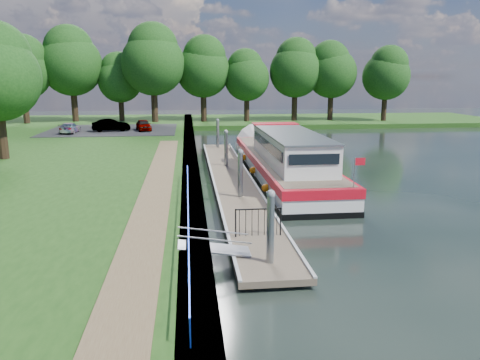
{
  "coord_description": "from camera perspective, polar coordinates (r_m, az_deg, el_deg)",
  "views": [
    {
      "loc": [
        -2.7,
        -15.3,
        6.61
      ],
      "look_at": [
        -0.07,
        8.07,
        1.4
      ],
      "focal_mm": 35.0,
      "sensor_mm": 36.0,
      "label": 1
    }
  ],
  "objects": [
    {
      "name": "blue_fence",
      "position": [
        19.05,
        -6.34,
        -3.73
      ],
      "size": [
        0.04,
        18.04,
        0.72
      ],
      "color": "#0C2DBF",
      "rests_on": "riverbank"
    },
    {
      "name": "far_bank",
      "position": [
        69.17,
        5.91,
        7.19
      ],
      "size": [
        60.0,
        18.0,
        0.6
      ],
      "primitive_type": "cube",
      "color": "#1B3F12",
      "rests_on": "ground"
    },
    {
      "name": "ground",
      "position": [
        16.88,
        3.35,
        -10.58
      ],
      "size": [
        160.0,
        160.0,
        0.0
      ],
      "primitive_type": "plane",
      "color": "black",
      "rests_on": "ground"
    },
    {
      "name": "horizon_trees",
      "position": [
        64.0,
        -5.62,
        13.63
      ],
      "size": [
        54.38,
        10.03,
        12.87
      ],
      "color": "#332316",
      "rests_on": "ground"
    },
    {
      "name": "car_c",
      "position": [
        52.32,
        -20.05,
        6.0
      ],
      "size": [
        1.63,
        3.77,
        1.08
      ],
      "primitive_type": "imported",
      "rotation": [
        0.0,
        0.0,
        3.11
      ],
      "color": "#999999",
      "rests_on": "carpark"
    },
    {
      "name": "footpath",
      "position": [
        24.07,
        -10.29,
        -1.68
      ],
      "size": [
        1.6,
        40.0,
        0.05
      ],
      "primitive_type": "cube",
      "color": "brown",
      "rests_on": "riverbank"
    },
    {
      "name": "barge",
      "position": [
        32.12,
        4.97,
        2.54
      ],
      "size": [
        4.36,
        21.15,
        4.78
      ],
      "color": "black",
      "rests_on": "ground"
    },
    {
      "name": "bank_edge",
      "position": [
        30.93,
        -6.02,
        0.82
      ],
      "size": [
        1.1,
        90.0,
        0.78
      ],
      "primitive_type": "cube",
      "color": "#473D2D",
      "rests_on": "ground"
    },
    {
      "name": "pontoon",
      "position": [
        29.14,
        -0.96,
        -0.25
      ],
      "size": [
        2.5,
        30.0,
        0.56
      ],
      "color": "brown",
      "rests_on": "ground"
    },
    {
      "name": "mooring_piles",
      "position": [
        28.92,
        -0.97,
        1.87
      ],
      "size": [
        0.3,
        27.3,
        3.55
      ],
      "color": "gray",
      "rests_on": "ground"
    },
    {
      "name": "car_a",
      "position": [
        52.51,
        -11.68,
        6.58
      ],
      "size": [
        2.14,
        3.74,
        1.2
      ],
      "primitive_type": "imported",
      "rotation": [
        0.0,
        0.0,
        0.22
      ],
      "color": "#999999",
      "rests_on": "carpark"
    },
    {
      "name": "gate_panel",
      "position": [
        18.53,
        2.24,
        -4.66
      ],
      "size": [
        1.85,
        0.05,
        1.15
      ],
      "color": "black",
      "rests_on": "ground"
    },
    {
      "name": "car_b",
      "position": [
        52.61,
        -15.45,
        6.46
      ],
      "size": [
        4.2,
        2.17,
        1.32
      ],
      "primitive_type": "imported",
      "rotation": [
        0.0,
        0.0,
        1.77
      ],
      "color": "#999999",
      "rests_on": "carpark"
    },
    {
      "name": "carpark",
      "position": [
        54.25,
        -15.28,
        5.91
      ],
      "size": [
        14.0,
        12.0,
        0.06
      ],
      "primitive_type": "cube",
      "color": "black",
      "rests_on": "riverbank"
    },
    {
      "name": "gangway",
      "position": [
        16.92,
        -3.17,
        -8.24
      ],
      "size": [
        2.58,
        1.0,
        0.92
      ],
      "color": "#A5A8AD",
      "rests_on": "ground"
    }
  ]
}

